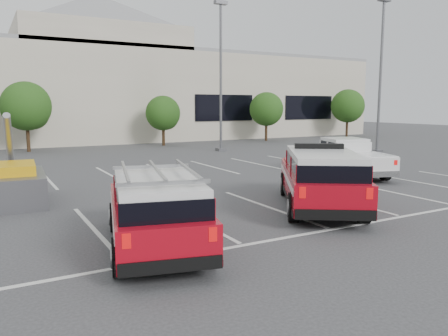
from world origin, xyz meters
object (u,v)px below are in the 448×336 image
object	(u,v)px
light_pole_right	(380,76)
utility_rig	(8,186)
convention_building	(76,89)
tree_mid_left	(28,108)
tree_mid_right	(164,114)
fire_chief_suv	(320,183)
white_pickup	(348,160)
ladder_suv	(156,216)
light_pole_mid	(221,77)
tree_right	(267,110)
tree_far_right	(348,107)

from	to	relation	value
light_pole_right	utility_rig	bearing A→B (deg)	-166.57
convention_building	tree_mid_left	world-z (taller)	convention_building
tree_mid_right	fire_chief_suv	world-z (taller)	tree_mid_right
tree_mid_left	white_pickup	distance (m)	22.01
convention_building	ladder_suv	world-z (taller)	convention_building
tree_mid_left	tree_mid_right	distance (m)	10.01
tree_mid_right	fire_chief_suv	bearing A→B (deg)	-99.33
tree_mid_right	light_pole_mid	world-z (taller)	light_pole_mid
tree_mid_left	light_pole_mid	bearing A→B (deg)	-26.92
tree_mid_right	ladder_suv	xyz separation A→B (m)	(-9.60, -24.13, -1.75)
light_pole_right	tree_mid_left	bearing A→B (deg)	150.05
tree_mid_left	light_pole_right	size ratio (longest dim) A/B	0.47
light_pole_right	fire_chief_suv	size ratio (longest dim) A/B	1.75
convention_building	tree_mid_right	distance (m)	11.20
convention_building	tree_right	distance (m)	17.96
light_pole_right	ladder_suv	distance (m)	24.22
light_pole_mid	fire_chief_suv	distance (m)	18.31
tree_mid_right	utility_rig	size ratio (longest dim) A/B	1.11
tree_far_right	utility_rig	xyz separation A→B (m)	(-32.25, -17.58, -2.45)
convention_building	light_pole_mid	world-z (taller)	convention_building
tree_right	tree_far_right	world-z (taller)	tree_far_right
tree_mid_right	fire_chief_suv	distance (m)	23.26
tree_mid_left	light_pole_right	world-z (taller)	light_pole_right
fire_chief_suv	tree_right	bearing A→B (deg)	92.26
tree_mid_left	white_pickup	world-z (taller)	tree_mid_left
convention_building	utility_rig	distance (m)	28.66
light_pole_mid	tree_mid_right	bearing A→B (deg)	107.52
convention_building	tree_far_right	world-z (taller)	convention_building
tree_mid_right	tree_far_right	size ratio (longest dim) A/B	0.82
light_pole_right	fire_chief_suv	world-z (taller)	light_pole_right
light_pole_mid	ladder_suv	size ratio (longest dim) A/B	2.02
convention_building	light_pole_right	xyz separation A→B (m)	(15.82, -21.86, 0.47)
tree_far_right	light_pole_right	bearing A→B (deg)	-127.04
convention_building	light_pole_mid	bearing A→B (deg)	-66.74
tree_right	white_pickup	world-z (taller)	tree_right
tree_mid_right	fire_chief_suv	size ratio (longest dim) A/B	0.68
fire_chief_suv	utility_rig	size ratio (longest dim) A/B	1.63
tree_mid_left	white_pickup	bearing A→B (deg)	-56.88
tree_far_right	tree_mid_right	bearing A→B (deg)	-180.00
utility_rig	ladder_suv	bearing A→B (deg)	-64.21
tree_far_right	white_pickup	xyz separation A→B (m)	(-18.04, -18.33, -2.37)
fire_chief_suv	ladder_suv	xyz separation A→B (m)	(-5.84, -1.24, -0.06)
tree_right	white_pickup	bearing A→B (deg)	-113.70
white_pickup	utility_rig	xyz separation A→B (m)	(-14.20, 0.75, -0.07)
tree_mid_left	tree_far_right	distance (m)	30.00
tree_right	utility_rig	size ratio (longest dim) A/B	1.23
fire_chief_suv	ladder_suv	world-z (taller)	fire_chief_suv
tree_far_right	ladder_suv	size ratio (longest dim) A/B	0.96
light_pole_right	ladder_suv	world-z (taller)	light_pole_right
tree_mid_right	tree_right	xyz separation A→B (m)	(10.00, 0.00, 0.27)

